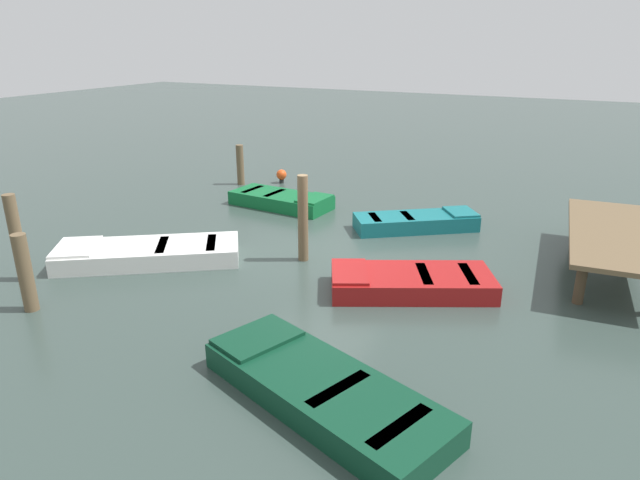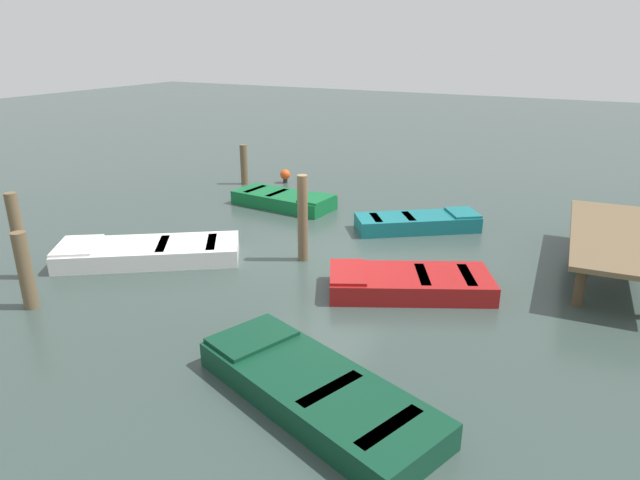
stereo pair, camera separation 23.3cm
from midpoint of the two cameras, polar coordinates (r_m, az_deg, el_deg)
ground_plane at (r=13.35m, az=0.50°, el=-1.41°), size 80.00×80.00×0.00m
dock_segment at (r=13.55m, az=28.28°, el=0.19°), size 4.91×2.08×0.95m
rowboat_white at (r=13.45m, az=-16.65°, el=-1.13°), size 3.46×4.15×0.46m
rowboat_dark_green at (r=8.14m, az=0.28°, el=-14.96°), size 2.65×4.11×0.46m
rowboat_teal at (r=15.18m, az=10.40°, el=1.81°), size 2.73×3.24×0.46m
rowboat_green at (r=17.05m, az=-3.29°, el=4.13°), size 1.52×3.18×0.46m
rowboat_red at (r=11.47m, az=9.59°, el=-4.27°), size 2.68×3.52×0.46m
mooring_piling_mid_left at (r=11.78m, az=-27.36°, el=-2.80°), size 0.27×0.27×1.52m
mooring_piling_far_right at (r=12.66m, az=-1.26°, el=2.21°), size 0.24×0.24×2.01m
mooring_piling_mid_right at (r=19.76m, az=-7.42°, el=7.64°), size 0.25×0.25×1.38m
mooring_piling_far_left at (r=13.26m, az=-27.96°, el=0.33°), size 0.25×0.25×1.88m
marker_buoy at (r=19.87m, az=-3.23°, el=6.65°), size 0.36×0.36×0.48m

